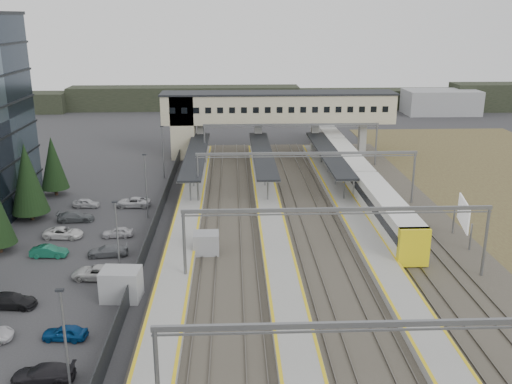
{
  "coord_description": "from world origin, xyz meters",
  "views": [
    {
      "loc": [
        2.53,
        -56.43,
        23.79
      ],
      "look_at": [
        5.19,
        7.33,
        4.0
      ],
      "focal_mm": 40.0,
      "sensor_mm": 36.0,
      "label": 1
    }
  ],
  "objects_px": {
    "relay_cabin_near": "(121,284)",
    "billboard": "(463,215)",
    "footbridge": "(262,111)",
    "train": "(349,166)",
    "relay_cabin_far": "(206,244)"
  },
  "relations": [
    {
      "from": "relay_cabin_near",
      "to": "billboard",
      "type": "xyz_separation_m",
      "value": [
        34.66,
        11.46,
        1.87
      ]
    },
    {
      "from": "relay_cabin_near",
      "to": "footbridge",
      "type": "xyz_separation_m",
      "value": [
        15.04,
        52.96,
        6.54
      ]
    },
    {
      "from": "footbridge",
      "to": "train",
      "type": "relative_size",
      "value": 0.63
    },
    {
      "from": "relay_cabin_near",
      "to": "train",
      "type": "distance_m",
      "value": 45.74
    },
    {
      "from": "relay_cabin_far",
      "to": "footbridge",
      "type": "height_order",
      "value": "footbridge"
    },
    {
      "from": "relay_cabin_far",
      "to": "train",
      "type": "distance_m",
      "value": 34.05
    },
    {
      "from": "footbridge",
      "to": "billboard",
      "type": "height_order",
      "value": "footbridge"
    },
    {
      "from": "train",
      "to": "billboard",
      "type": "height_order",
      "value": "billboard"
    },
    {
      "from": "billboard",
      "to": "relay_cabin_near",
      "type": "bearing_deg",
      "value": -161.7
    },
    {
      "from": "relay_cabin_near",
      "to": "billboard",
      "type": "height_order",
      "value": "billboard"
    },
    {
      "from": "relay_cabin_near",
      "to": "billboard",
      "type": "distance_m",
      "value": 36.55
    },
    {
      "from": "train",
      "to": "billboard",
      "type": "relative_size",
      "value": 11.26
    },
    {
      "from": "relay_cabin_far",
      "to": "relay_cabin_near",
      "type": "bearing_deg",
      "value": -126.77
    },
    {
      "from": "relay_cabin_near",
      "to": "relay_cabin_far",
      "type": "relative_size",
      "value": 1.33
    },
    {
      "from": "footbridge",
      "to": "billboard",
      "type": "xyz_separation_m",
      "value": [
        19.62,
        -41.5,
        -4.67
      ]
    }
  ]
}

